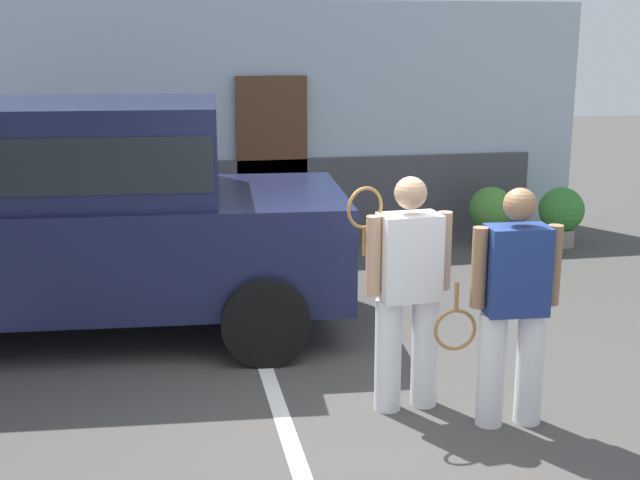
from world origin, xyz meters
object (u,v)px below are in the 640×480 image
tennis_player_man (407,290)px  potted_plant_secondary (561,214)px  parked_suv (68,207)px  tennis_player_woman (513,305)px  potted_plant_by_porch (491,212)px

tennis_player_man → potted_plant_secondary: tennis_player_man is taller
parked_suv → tennis_player_man: size_ratio=2.82×
tennis_player_man → tennis_player_woman: tennis_player_man is taller
parked_suv → tennis_player_man: bearing=-36.0°
tennis_player_woman → potted_plant_by_porch: size_ratio=2.25×
tennis_player_woman → potted_plant_by_porch: (1.83, 4.81, -0.44)m
tennis_player_woman → parked_suv: bearing=-34.9°
potted_plant_secondary → tennis_player_woman: bearing=-120.3°
tennis_player_woman → potted_plant_secondary: 5.27m
tennis_player_man → potted_plant_secondary: 5.30m
parked_suv → tennis_player_woman: (3.08, -2.46, -0.29)m
tennis_player_man → tennis_player_woman: bearing=143.6°
potted_plant_by_porch → tennis_player_woman: bearing=-110.8°
potted_plant_by_porch → potted_plant_secondary: potted_plant_secondary is taller
potted_plant_by_porch → potted_plant_secondary: size_ratio=0.98×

